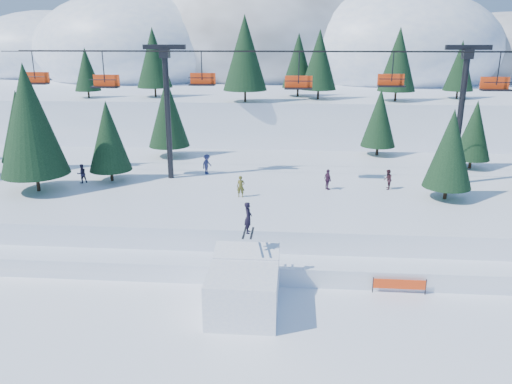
# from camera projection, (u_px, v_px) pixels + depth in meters

# --- Properties ---
(ground) EXTENTS (160.00, 160.00, 0.00)m
(ground) POSITION_uv_depth(u_px,v_px,m) (272.00, 339.00, 22.96)
(ground) COLOR white
(ground) RESTS_ON ground
(mid_shelf) EXTENTS (70.00, 22.00, 2.50)m
(mid_shelf) POSITION_uv_depth(u_px,v_px,m) (283.00, 195.00, 39.72)
(mid_shelf) COLOR white
(mid_shelf) RESTS_ON ground
(berm) EXTENTS (70.00, 6.00, 1.10)m
(berm) POSITION_uv_depth(u_px,v_px,m) (278.00, 255.00, 30.41)
(berm) COLOR white
(berm) RESTS_ON ground
(mountain_ridge) EXTENTS (119.00, 61.44, 26.46)m
(mountain_ridge) POSITION_uv_depth(u_px,v_px,m) (264.00, 58.00, 90.35)
(mountain_ridge) COLOR white
(mountain_ridge) RESTS_ON ground
(jump_kicker) EXTENTS (3.42, 4.67, 5.29)m
(jump_kicker) POSITION_uv_depth(u_px,v_px,m) (244.00, 287.00, 25.03)
(jump_kicker) COLOR white
(jump_kicker) RESTS_ON ground
(chairlift) EXTENTS (46.00, 3.21, 10.28)m
(chairlift) POSITION_uv_depth(u_px,v_px,m) (294.00, 93.00, 37.32)
(chairlift) COLOR black
(chairlift) RESTS_ON mid_shelf
(conifer_stand) EXTENTS (62.87, 17.86, 9.17)m
(conifer_stand) POSITION_uv_depth(u_px,v_px,m) (290.00, 125.00, 37.99)
(conifer_stand) COLOR black
(conifer_stand) RESTS_ON mid_shelf
(distant_skiers) EXTENTS (29.03, 7.25, 1.76)m
(distant_skiers) POSITION_uv_depth(u_px,v_px,m) (280.00, 172.00, 38.75)
(distant_skiers) COLOR #391C33
(distant_skiers) RESTS_ON mid_shelf
(banner_near) EXTENTS (2.86, 0.08, 0.90)m
(banner_near) POSITION_uv_depth(u_px,v_px,m) (399.00, 284.00, 26.87)
(banner_near) COLOR black
(banner_near) RESTS_ON ground
(banner_far) EXTENTS (2.84, 0.42, 0.90)m
(banner_far) POSITION_uv_depth(u_px,v_px,m) (475.00, 276.00, 27.86)
(banner_far) COLOR black
(banner_far) RESTS_ON ground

